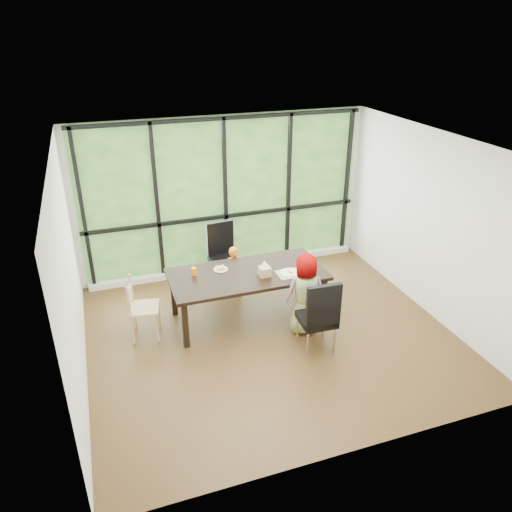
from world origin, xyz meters
name	(u,v)px	position (x,y,z in m)	size (l,w,h in m)	color
ground	(270,334)	(0.00, 0.00, 0.00)	(5.00, 5.00, 0.00)	black
back_wall	(225,196)	(0.00, 2.25, 1.35)	(5.00, 5.00, 0.00)	silver
foliage_backdrop	(225,196)	(0.00, 2.23, 1.35)	(4.80, 0.02, 2.65)	#274E1E
window_mullions	(226,197)	(0.00, 2.19, 1.35)	(4.80, 0.06, 2.65)	black
window_sill	(228,266)	(0.00, 2.15, 0.05)	(4.80, 0.12, 0.10)	silver
dining_table	(247,295)	(-0.16, 0.54, 0.38)	(2.25, 1.06, 0.75)	black
chair_window_leather	(225,256)	(-0.21, 1.60, 0.54)	(0.46, 0.46, 1.08)	black
chair_interior_leather	(317,314)	(0.47, -0.49, 0.54)	(0.46, 0.46, 1.08)	black
chair_end_beech	(144,308)	(-1.66, 0.55, 0.45)	(0.42, 0.40, 0.90)	#A5845C
child_toddler	(235,273)	(-0.16, 1.18, 0.43)	(0.32, 0.21, 0.87)	orange
child_older	(306,294)	(0.51, -0.05, 0.60)	(0.59, 0.38, 1.20)	slate
placemat	(291,273)	(0.44, 0.31, 0.75)	(0.41, 0.30, 0.01)	tan
plate_far	(221,269)	(-0.49, 0.76, 0.76)	(0.21, 0.21, 0.01)	white
plate_near	(290,272)	(0.42, 0.33, 0.76)	(0.26, 0.26, 0.02)	white
orange_cup	(194,271)	(-0.90, 0.73, 0.81)	(0.07, 0.07, 0.11)	#FF7701
green_cup	(314,269)	(0.76, 0.24, 0.81)	(0.07, 0.07, 0.11)	green
white_mug	(311,258)	(0.88, 0.60, 0.79)	(0.08, 0.08, 0.08)	white
tissue_box	(265,271)	(0.05, 0.38, 0.82)	(0.16, 0.16, 0.14)	tan
crepe_rolls_far	(221,268)	(-0.49, 0.76, 0.78)	(0.15, 0.12, 0.04)	tan
crepe_rolls_near	(290,271)	(0.42, 0.33, 0.78)	(0.05, 0.12, 0.04)	tan
straw_white	(194,266)	(-0.90, 0.73, 0.90)	(0.01, 0.01, 0.20)	white
straw_pink	(314,263)	(0.76, 0.24, 0.90)	(0.01, 0.01, 0.20)	pink
tissue	(265,264)	(0.05, 0.38, 0.94)	(0.12, 0.12, 0.11)	white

